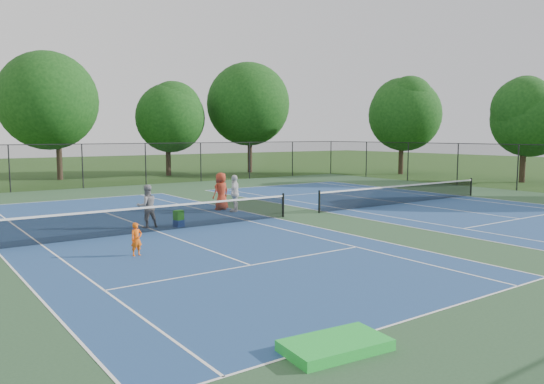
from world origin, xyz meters
TOP-DOWN VIEW (x-y plane):
  - ground at (0.00, 0.00)m, footprint 140.00×140.00m
  - court_pad at (0.00, 0.00)m, footprint 36.00×36.00m
  - tennis_court_left at (-7.00, 0.00)m, footprint 12.00×23.83m
  - tennis_court_right at (7.00, 0.00)m, footprint 12.00×23.83m
  - perimeter_fence at (0.00, 0.00)m, footprint 36.08×36.08m
  - tree_back_b at (-4.00, 26.00)m, footprint 7.60×7.60m
  - tree_back_c at (5.00, 25.00)m, footprint 6.00×6.00m
  - tree_back_d at (13.00, 24.00)m, footprint 7.80×7.80m
  - tree_side_e at (23.00, 14.00)m, footprint 6.60×6.60m
  - tree_side_f at (24.00, 3.00)m, footprint 5.80×5.80m
  - child_player at (-9.13, -3.39)m, footprint 0.40×0.30m
  - instructor at (-6.96, 1.04)m, footprint 0.86×0.69m
  - bystander_a at (-1.93, 2.63)m, footprint 1.05×1.02m
  - bystander_c at (-2.12, 3.58)m, footprint 0.99×0.76m
  - ball_crate at (-5.88, 0.48)m, footprint 0.43×0.39m
  - ball_hopper at (-5.88, 0.48)m, footprint 0.40×0.36m
  - green_tarp at (-9.07, -12.14)m, footprint 1.90×1.19m

SIDE VIEW (x-z plane):
  - ground at x=0.00m, z-range 0.00..0.00m
  - court_pad at x=0.00m, z-range 0.00..0.01m
  - tennis_court_left at x=-7.00m, z-range -0.44..0.63m
  - tennis_court_right at x=7.00m, z-range -0.44..0.63m
  - green_tarp at x=-9.07m, z-range 0.01..0.20m
  - ball_crate at x=-5.88m, z-range 0.00..0.28m
  - ball_hopper at x=-5.88m, z-range 0.28..0.66m
  - child_player at x=-9.13m, z-range 0.00..1.02m
  - instructor at x=-6.96m, z-range 0.00..1.70m
  - bystander_a at x=-1.93m, z-range 0.00..1.76m
  - bystander_c at x=-2.12m, z-range 0.00..1.82m
  - perimeter_fence at x=0.00m, z-range 0.09..3.11m
  - tree_side_f at x=24.00m, z-range 1.19..9.31m
  - tree_back_c at x=5.00m, z-range 1.28..9.68m
  - tree_side_e at x=23.00m, z-range 1.37..10.25m
  - tree_back_b at x=-4.00m, z-range 1.58..11.61m
  - tree_back_d at x=13.00m, z-range 1.64..12.01m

